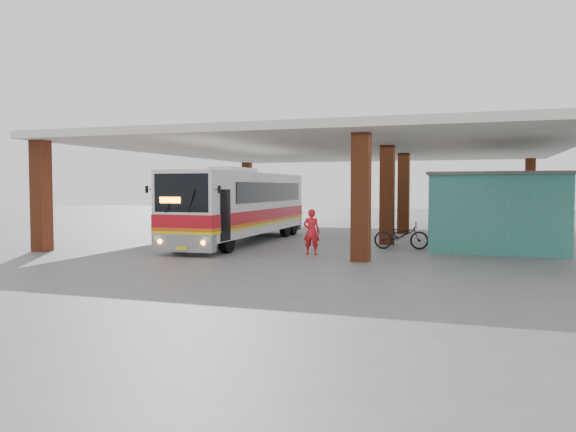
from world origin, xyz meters
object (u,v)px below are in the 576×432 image
(motorcycle, at_px, (401,235))
(red_chair, at_px, (443,228))
(coach_bus, at_px, (241,206))
(pedestrian, at_px, (311,232))

(motorcycle, relative_size, red_chair, 2.76)
(coach_bus, relative_size, red_chair, 14.77)
(red_chair, bearing_deg, coach_bus, -128.24)
(coach_bus, bearing_deg, red_chair, 38.82)
(coach_bus, relative_size, motorcycle, 5.36)
(motorcycle, bearing_deg, pedestrian, 127.59)
(motorcycle, distance_m, red_chair, 7.72)
(motorcycle, distance_m, pedestrian, 4.20)
(coach_bus, distance_m, pedestrian, 5.60)
(coach_bus, bearing_deg, pedestrian, -39.96)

